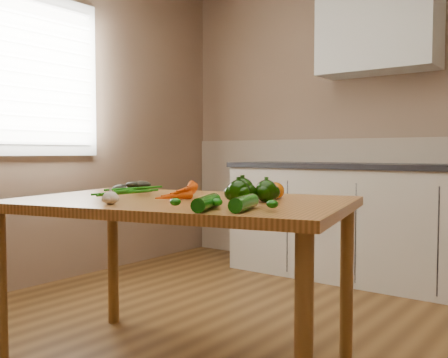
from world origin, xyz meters
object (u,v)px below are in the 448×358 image
table (181,218)px  carrot_bunch (166,190)px  pepper_b (266,191)px  leafy_greens (133,182)px  pepper_c (239,192)px  pepper_a (242,190)px  zucchini_b (207,202)px  tomato_b (275,192)px  tomato_c (275,191)px  zucchini_a (244,203)px  tomato_a (250,191)px  garlic_bulb (110,198)px

table → carrot_bunch: carrot_bunch is taller
carrot_bunch → pepper_b: pepper_b is taller
leafy_greens → pepper_c: (0.78, -0.15, -0.00)m
carrot_bunch → pepper_a: pepper_a is taller
pepper_b → zucchini_b: size_ratio=0.39×
carrot_bunch → tomato_b: (0.38, 0.31, -0.01)m
pepper_b → tomato_b: size_ratio=1.48×
table → tomato_c: 0.43m
pepper_a → zucchini_a: pepper_a is taller
carrot_bunch → tomato_c: bearing=18.2°
pepper_b → tomato_a: size_ratio=1.43×
pepper_a → tomato_a: bearing=115.2°
carrot_bunch → pepper_a: 0.37m
zucchini_a → pepper_a: bearing=126.1°
tomato_a → leafy_greens: bearing=-171.9°
carrot_bunch → zucchini_b: (0.43, -0.24, -0.01)m
pepper_a → carrot_bunch: bearing=-167.7°
carrot_bunch → zucchini_a: (0.55, -0.18, -0.01)m
table → leafy_greens: size_ratio=7.87×
carrot_bunch → zucchini_a: carrot_bunch is taller
pepper_a → zucchini_b: pepper_a is taller
table → zucchini_a: size_ratio=7.90×
leafy_greens → tomato_a: size_ratio=3.22×
tomato_a → zucchini_a: size_ratio=0.31×
pepper_a → zucchini_a: 0.32m
carrot_bunch → zucchini_a: size_ratio=1.31×
carrot_bunch → pepper_a: size_ratio=2.72×
garlic_bulb → pepper_a: size_ratio=0.63×
table → tomato_c: (0.34, 0.24, 0.12)m
table → pepper_a: pepper_a is taller
pepper_a → pepper_b: size_ratio=1.08×
pepper_c → leafy_greens: bearing=169.5°
tomato_b → leafy_greens: bearing=-168.3°
leafy_greens → tomato_c: (0.80, 0.11, -0.01)m
table → zucchini_a: (0.48, -0.19, 0.11)m
table → tomato_c: size_ratio=19.88×
zucchini_b → pepper_b: bearing=86.4°
garlic_bulb → zucchini_b: 0.43m
pepper_b → tomato_c: (-0.04, 0.13, -0.01)m
garlic_bulb → tomato_b: (0.37, 0.64, 0.00)m
zucchini_b → tomato_a: bearing=106.6°
pepper_b → zucchini_a: size_ratio=0.44×
pepper_a → tomato_a: size_ratio=1.54×
tomato_c → zucchini_b: bearing=-88.2°
carrot_bunch → table: bearing=-1.8°
leafy_greens → tomato_a: 0.68m
tomato_a → tomato_b: size_ratio=1.04×
table → pepper_a: 0.33m
leafy_greens → tomato_c: 0.81m
table → pepper_c: bearing=-15.2°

